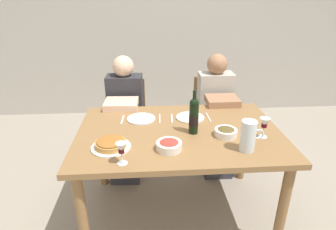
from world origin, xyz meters
name	(u,v)px	position (x,y,z in m)	size (l,w,h in m)	color
ground_plane	(178,210)	(0.00, 0.00, 0.00)	(8.00, 8.00, 0.00)	gray
back_wall	(163,15)	(0.00, 2.22, 1.40)	(8.00, 0.10, 2.80)	#B2ADA3
dining_table	(179,142)	(0.00, 0.00, 0.67)	(1.50, 1.00, 0.76)	olive
wine_bottle	(194,116)	(0.10, -0.04, 0.90)	(0.07, 0.07, 0.33)	black
water_pitcher	(248,138)	(0.41, -0.31, 0.85)	(0.15, 0.10, 0.21)	silver
baked_tart	(111,144)	(-0.48, -0.21, 0.79)	(0.26, 0.26, 0.06)	white
salad_bowl	(169,145)	(-0.09, -0.26, 0.79)	(0.17, 0.17, 0.06)	white
olive_bowl	(226,132)	(0.32, -0.10, 0.79)	(0.16, 0.16, 0.06)	white
wine_glass_left_diner	(264,124)	(0.58, -0.14, 0.86)	(0.07, 0.07, 0.15)	silver
wine_glass_right_diner	(121,149)	(-0.39, -0.41, 0.86)	(0.06, 0.06, 0.14)	silver
dinner_plate_left_setting	(141,119)	(-0.28, 0.22, 0.77)	(0.23, 0.23, 0.01)	silver
dinner_plate_right_setting	(190,117)	(0.11, 0.22, 0.77)	(0.23, 0.23, 0.01)	silver
fork_left_setting	(122,120)	(-0.43, 0.22, 0.76)	(0.16, 0.01, 0.01)	silver
knife_left_setting	(160,119)	(-0.13, 0.22, 0.76)	(0.18, 0.01, 0.01)	silver
knife_right_setting	(208,117)	(0.26, 0.22, 0.76)	(0.18, 0.01, 0.01)	silver
spoon_right_setting	(172,118)	(-0.04, 0.22, 0.76)	(0.16, 0.01, 0.01)	silver
chair_left	(128,116)	(-0.45, 0.89, 0.50)	(0.42, 0.42, 0.87)	brown
diner_left	(125,115)	(-0.46, 0.66, 0.62)	(0.35, 0.51, 1.16)	#2D2D33
chair_right	(211,113)	(0.45, 0.92, 0.50)	(0.40, 0.40, 0.87)	brown
diner_right	(217,111)	(0.45, 0.68, 0.62)	(0.34, 0.50, 1.16)	#B7B2A8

